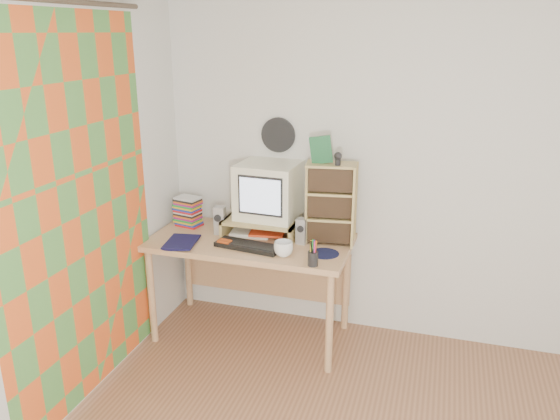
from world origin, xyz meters
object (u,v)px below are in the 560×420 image
Objects in this scene: keyboard at (248,246)px; diary at (167,240)px; crt_monitor at (267,191)px; cd_rack at (330,204)px; desk at (253,254)px; mug at (283,249)px; dvd_stack at (188,210)px.

keyboard is 1.82× the size of diary.
crt_monitor is 0.43m from keyboard.
cd_rack reaches higher than crt_monitor.
desk is 3.41× the size of crt_monitor.
crt_monitor is 0.91× the size of keyboard.
desk is at bearing -130.39° from crt_monitor.
desk is 5.66× the size of diary.
desk is 11.13× the size of mug.
cd_rack is (1.08, -0.02, 0.15)m from dvd_stack.
crt_monitor reaches higher than mug.
dvd_stack is at bearing -175.57° from crt_monitor.
mug is (-0.23, -0.33, -0.23)m from cd_rack.
cd_rack reaches higher than desk.
diary is at bearing -150.49° from desk.
diary is at bearing -144.43° from crt_monitor.
keyboard is (-0.04, -0.30, -0.30)m from crt_monitor.
cd_rack reaches higher than keyboard.
cd_rack reaches higher than diary.
keyboard is 0.66m from dvd_stack.
desk is at bearing 20.00° from diary.
crt_monitor is (0.08, 0.09, 0.45)m from desk.
mug is (0.31, -0.27, 0.18)m from desk.
mug is at bearing -41.67° from desk.
diary is at bearing -178.65° from mug.
crt_monitor is 1.63× the size of dvd_stack.
crt_monitor reaches higher than desk.
mug is at bearing -54.77° from crt_monitor.
cd_rack is (0.50, 0.27, 0.26)m from keyboard.
diary is (-0.56, -0.08, 0.01)m from keyboard.
mug is at bearing -8.16° from diary.
keyboard is at bearing -159.23° from cd_rack.
keyboard is 0.57m from diary.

